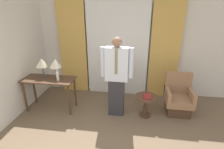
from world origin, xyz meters
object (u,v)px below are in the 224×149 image
at_px(bottle_near_edge, 58,76).
at_px(side_table, 146,103).
at_px(table_lamp_left, 42,63).
at_px(armchair, 178,99).
at_px(table_lamp_right, 56,64).
at_px(book, 147,96).
at_px(desk, 49,84).
at_px(person, 117,75).

bearing_deg(bottle_near_edge, side_table, 2.17).
height_order(table_lamp_left, armchair, table_lamp_left).
height_order(table_lamp_left, table_lamp_right, same).
distance_m(table_lamp_right, bottle_near_edge, 0.30).
relative_size(armchair, book, 3.85).
height_order(table_lamp_left, book, table_lamp_left).
relative_size(desk, table_lamp_left, 2.65).
bearing_deg(armchair, side_table, -159.92).
bearing_deg(side_table, book, -41.82).
bearing_deg(side_table, table_lamp_left, 177.95).
bearing_deg(book, armchair, 21.93).
distance_m(table_lamp_left, table_lamp_right, 0.33).
relative_size(bottle_near_edge, person, 0.14).
distance_m(table_lamp_left, armchair, 3.29).
bearing_deg(desk, table_lamp_right, 32.55).
bearing_deg(table_lamp_right, side_table, -2.37).
distance_m(bottle_near_edge, person, 1.34).
bearing_deg(bottle_near_edge, table_lamp_left, 159.29).
distance_m(desk, person, 1.63).
bearing_deg(person, book, 0.21).
xyz_separation_m(table_lamp_left, book, (2.45, -0.11, -0.62)).
xyz_separation_m(desk, bottle_near_edge, (0.26, -0.06, 0.23)).
bearing_deg(armchair, book, -158.07).
bearing_deg(table_lamp_right, person, -4.35).
xyz_separation_m(desk, side_table, (2.26, 0.02, -0.33)).
distance_m(desk, armchair, 3.06).
height_order(bottle_near_edge, person, person).
xyz_separation_m(table_lamp_right, armchair, (2.86, 0.19, -0.80)).
relative_size(table_lamp_left, person, 0.25).
xyz_separation_m(desk, book, (2.29, 0.00, -0.16)).
bearing_deg(bottle_near_edge, book, 1.60).
relative_size(person, armchair, 1.95).
bearing_deg(desk, bottle_near_edge, -12.06).
bearing_deg(table_lamp_left, book, -2.48).
distance_m(desk, bottle_near_edge, 0.36).
bearing_deg(person, table_lamp_left, 176.47).
height_order(table_lamp_right, bottle_near_edge, table_lamp_right).
xyz_separation_m(desk, armchair, (3.02, 0.30, -0.33)).
bearing_deg(side_table, armchair, 20.08).
relative_size(table_lamp_left, book, 1.90).
bearing_deg(table_lamp_left, bottle_near_edge, -20.71).
distance_m(desk, table_lamp_left, 0.51).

